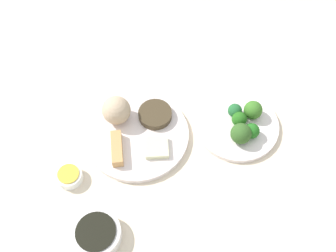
{
  "coord_description": "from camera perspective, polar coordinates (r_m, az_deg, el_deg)",
  "views": [
    {
      "loc": [
        0.04,
        -0.53,
        0.93
      ],
      "look_at": [
        0.07,
        0.01,
        0.06
      ],
      "focal_mm": 41.53,
      "sensor_mm": 36.0,
      "label": 1
    }
  ],
  "objects": [
    {
      "name": "broccoli_floret_1",
      "position": [
        1.03,
        10.66,
        -1.1
      ],
      "size": [
        0.06,
        0.06,
        0.06
      ],
      "primitive_type": "sphere",
      "color": "#325A22",
      "rests_on": "broccoli_plate"
    },
    {
      "name": "rice_scoop",
      "position": [
        1.04,
        -7.59,
        2.31
      ],
      "size": [
        0.08,
        0.08,
        0.08
      ],
      "primitive_type": "sphere",
      "color": "tan",
      "rests_on": "main_plate"
    },
    {
      "name": "stir_fry_heap",
      "position": [
        1.06,
        -1.91,
        1.72
      ],
      "size": [
        0.09,
        0.09,
        0.02
      ],
      "primitive_type": "cylinder",
      "color": "#403420",
      "rests_on": "main_plate"
    },
    {
      "name": "main_plate",
      "position": [
        1.05,
        -4.56,
        -1.28
      ],
      "size": [
        0.28,
        0.28,
        0.02
      ],
      "primitive_type": "cylinder",
      "color": "white",
      "rests_on": "tabletop"
    },
    {
      "name": "broccoli_floret_0",
      "position": [
        1.06,
        10.43,
        0.99
      ],
      "size": [
        0.04,
        0.04,
        0.04
      ],
      "primitive_type": "sphere",
      "color": "#246219",
      "rests_on": "broccoli_plate"
    },
    {
      "name": "broccoli_floret_2",
      "position": [
        1.07,
        9.79,
        2.26
      ],
      "size": [
        0.04,
        0.04,
        0.04
      ],
      "primitive_type": "sphere",
      "color": "#236330",
      "rests_on": "broccoli_plate"
    },
    {
      "name": "broccoli_plate",
      "position": [
        1.08,
        10.02,
        0.19
      ],
      "size": [
        0.23,
        0.23,
        0.01
      ],
      "primitive_type": "cylinder",
      "color": "white",
      "rests_on": "tabletop"
    },
    {
      "name": "sauce_ramekin_hot_mustard_liquid",
      "position": [
        1.0,
        -14.44,
        -6.81
      ],
      "size": [
        0.05,
        0.05,
        0.0
      ],
      "primitive_type": "cylinder",
      "color": "yellow",
      "rests_on": "sauce_ramekin_hot_mustard"
    },
    {
      "name": "soy_sauce_bowl_liquid",
      "position": [
        0.92,
        -10.58,
        -14.98
      ],
      "size": [
        0.09,
        0.09,
        0.0
      ],
      "primitive_type": "cylinder",
      "color": "black",
      "rests_on": "soy_sauce_bowl"
    },
    {
      "name": "tabletop",
      "position": [
        1.06,
        -3.97,
        -2.26
      ],
      "size": [
        2.2,
        2.2,
        0.02
      ],
      "primitive_type": "cube",
      "color": "beige",
      "rests_on": "ground"
    },
    {
      "name": "soy_sauce_bowl",
      "position": [
        0.94,
        -10.39,
        -15.33
      ],
      "size": [
        0.11,
        0.11,
        0.04
      ],
      "primitive_type": "cylinder",
      "color": "white",
      "rests_on": "tabletop"
    },
    {
      "name": "broccoli_floret_4",
      "position": [
        1.08,
        12.38,
        2.32
      ],
      "size": [
        0.05,
        0.05,
        0.05
      ],
      "primitive_type": "sphere",
      "color": "#3B7325",
      "rests_on": "broccoli_plate"
    },
    {
      "name": "sauce_ramekin_hot_mustard",
      "position": [
        1.01,
        -14.26,
        -7.17
      ],
      "size": [
        0.07,
        0.07,
        0.03
      ],
      "primitive_type": "cylinder",
      "color": "white",
      "rests_on": "tabletop"
    },
    {
      "name": "broccoli_floret_3",
      "position": [
        1.04,
        12.2,
        -0.71
      ],
      "size": [
        0.04,
        0.04,
        0.04
      ],
      "primitive_type": "sphere",
      "color": "#20661C",
      "rests_on": "broccoli_plate"
    },
    {
      "name": "crab_rangoon_wonton",
      "position": [
        1.01,
        -1.67,
        -3.19
      ],
      "size": [
        0.06,
        0.06,
        0.02
      ],
      "primitive_type": "cube",
      "rotation": [
        0.0,
        0.0,
        0.0
      ],
      "color": "beige",
      "rests_on": "main_plate"
    },
    {
      "name": "spring_roll",
      "position": [
        1.01,
        -7.51,
        -3.29
      ],
      "size": [
        0.03,
        0.1,
        0.03
      ],
      "primitive_type": "cube",
      "rotation": [
        0.0,
        0.0,
        1.63
      ],
      "color": "tan",
      "rests_on": "main_plate"
    }
  ]
}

